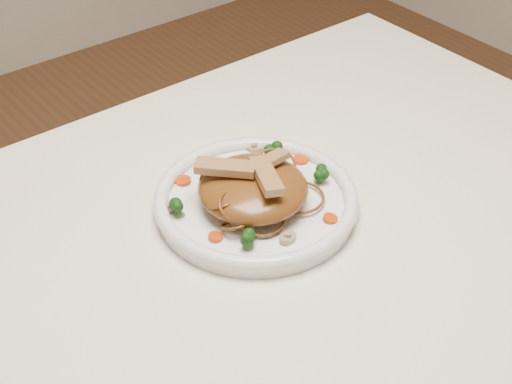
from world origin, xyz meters
TOP-DOWN VIEW (x-y plane):
  - table at (0.00, 0.00)m, footprint 1.20×0.80m
  - plate at (0.04, 0.05)m, footprint 0.30×0.30m
  - noodle_mound at (0.03, 0.05)m, footprint 0.18×0.18m
  - chicken_a at (0.06, 0.05)m, footprint 0.06×0.03m
  - chicken_b at (0.00, 0.07)m, footprint 0.07×0.07m
  - chicken_c at (0.03, 0.03)m, footprint 0.05×0.08m
  - broccoli_0 at (0.12, 0.11)m, footprint 0.03×0.03m
  - broccoli_1 at (-0.06, 0.09)m, footprint 0.04×0.04m
  - broccoli_2 at (-0.03, -0.02)m, footprint 0.03×0.03m
  - broccoli_3 at (0.13, 0.03)m, footprint 0.04×0.04m
  - carrot_0 at (0.09, 0.12)m, footprint 0.02×0.02m
  - carrot_1 at (-0.05, 0.02)m, footprint 0.02×0.02m
  - carrot_2 at (0.14, 0.08)m, footprint 0.03×0.03m
  - carrot_3 at (-0.02, 0.14)m, footprint 0.03×0.03m
  - carrot_4 at (0.09, -0.04)m, footprint 0.02×0.02m
  - mushroom_0 at (0.02, -0.03)m, footprint 0.04×0.04m
  - mushroom_1 at (0.12, 0.10)m, footprint 0.03×0.03m
  - mushroom_2 at (-0.07, 0.10)m, footprint 0.03×0.03m
  - mushroom_3 at (0.11, 0.14)m, footprint 0.03×0.03m

SIDE VIEW (x-z plane):
  - table at x=0.00m, z-range 0.28..1.03m
  - plate at x=0.04m, z-range 0.75..0.77m
  - carrot_0 at x=0.09m, z-range 0.77..0.77m
  - carrot_1 at x=-0.05m, z-range 0.77..0.77m
  - carrot_2 at x=0.14m, z-range 0.77..0.77m
  - carrot_3 at x=-0.02m, z-range 0.77..0.77m
  - carrot_4 at x=0.09m, z-range 0.77..0.77m
  - mushroom_0 at x=0.02m, z-range 0.77..0.77m
  - mushroom_1 at x=0.12m, z-range 0.77..0.77m
  - mushroom_2 at x=-0.07m, z-range 0.77..0.77m
  - mushroom_3 at x=0.11m, z-range 0.77..0.77m
  - broccoli_0 at x=0.12m, z-range 0.77..0.79m
  - broccoli_2 at x=-0.03m, z-range 0.77..0.80m
  - broccoli_3 at x=0.13m, z-range 0.77..0.80m
  - broccoli_1 at x=-0.06m, z-range 0.77..0.80m
  - noodle_mound at x=0.03m, z-range 0.77..0.82m
  - chicken_a at x=0.06m, z-range 0.82..0.83m
  - chicken_c at x=0.03m, z-range 0.82..0.83m
  - chicken_b at x=0.00m, z-range 0.82..0.83m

